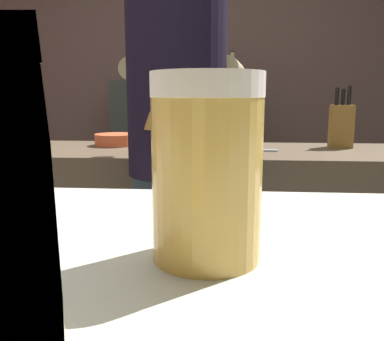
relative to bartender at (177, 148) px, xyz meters
name	(u,v)px	position (x,y,z in m)	size (l,w,h in m)	color
wall_back	(195,70)	(-0.09, 2.07, 0.39)	(5.20, 0.10, 2.70)	brown
prep_counter	(243,243)	(0.26, 0.46, -0.51)	(2.10, 0.60, 0.90)	brown
back_shelf	(177,161)	(-0.21, 1.79, -0.34)	(0.97, 0.36, 1.25)	#313835
bartender	(177,148)	(0.00, 0.00, 0.00)	(0.45, 0.53, 1.66)	#263435
knife_block	(341,125)	(0.71, 0.57, 0.04)	(0.10, 0.08, 0.29)	olive
mixing_bowl	(116,140)	(-0.37, 0.57, -0.04)	(0.21, 0.21, 0.06)	#D55B34
chefs_knife	(250,150)	(0.28, 0.41, -0.06)	(0.24, 0.03, 0.01)	silver
pint_glass_far	(207,168)	(0.15, -1.13, 0.13)	(0.08, 0.08, 0.14)	gold
bottle_olive_oil	(232,69)	(0.22, 1.76, 0.37)	(0.07, 0.07, 0.22)	#D5C286
bottle_soy	(189,71)	(-0.10, 1.70, 0.35)	(0.06, 0.06, 0.18)	#315891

